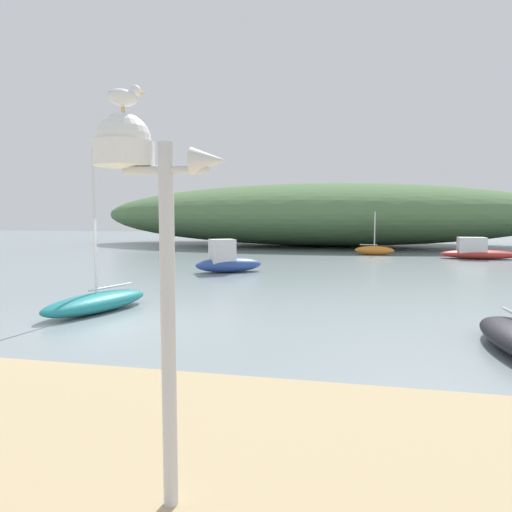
{
  "coord_description": "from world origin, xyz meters",
  "views": [
    {
      "loc": [
        5.45,
        -10.15,
        2.57
      ],
      "look_at": [
        2.43,
        3.59,
        1.36
      ],
      "focal_mm": 33.33,
      "sensor_mm": 36.0,
      "label": 1
    }
  ],
  "objects_px": {
    "motorboat_west_reach": "(477,251)",
    "sailboat_outer_mooring": "(374,250)",
    "mast_structure": "(140,189)",
    "seagull_on_radar": "(125,96)",
    "motorboat_inner_mooring": "(227,261)",
    "sailboat_far_right": "(97,301)"
  },
  "relations": [
    {
      "from": "motorboat_west_reach",
      "to": "sailboat_outer_mooring",
      "type": "relative_size",
      "value": 1.56
    },
    {
      "from": "mast_structure",
      "to": "seagull_on_radar",
      "type": "xyz_separation_m",
      "value": [
        -0.12,
        0.01,
        0.73
      ]
    },
    {
      "from": "mast_structure",
      "to": "sailboat_outer_mooring",
      "type": "height_order",
      "value": "mast_structure"
    },
    {
      "from": "motorboat_inner_mooring",
      "to": "sailboat_far_right",
      "type": "height_order",
      "value": "sailboat_far_right"
    },
    {
      "from": "sailboat_far_right",
      "to": "sailboat_outer_mooring",
      "type": "relative_size",
      "value": 1.53
    },
    {
      "from": "seagull_on_radar",
      "to": "motorboat_west_reach",
      "type": "xyz_separation_m",
      "value": [
        8.56,
        26.59,
        -3.05
      ]
    },
    {
      "from": "mast_structure",
      "to": "seagull_on_radar",
      "type": "bearing_deg",
      "value": 173.99
    },
    {
      "from": "motorboat_west_reach",
      "to": "sailboat_outer_mooring",
      "type": "height_order",
      "value": "sailboat_outer_mooring"
    },
    {
      "from": "seagull_on_radar",
      "to": "motorboat_west_reach",
      "type": "distance_m",
      "value": 28.1
    },
    {
      "from": "motorboat_west_reach",
      "to": "sailboat_far_right",
      "type": "bearing_deg",
      "value": -125.73
    },
    {
      "from": "motorboat_inner_mooring",
      "to": "mast_structure",
      "type": "bearing_deg",
      "value": -76.24
    },
    {
      "from": "motorboat_inner_mooring",
      "to": "sailboat_far_right",
      "type": "bearing_deg",
      "value": -95.67
    },
    {
      "from": "motorboat_west_reach",
      "to": "mast_structure",
      "type": "bearing_deg",
      "value": -107.6
    },
    {
      "from": "seagull_on_radar",
      "to": "sailboat_far_right",
      "type": "height_order",
      "value": "sailboat_far_right"
    },
    {
      "from": "mast_structure",
      "to": "sailboat_far_right",
      "type": "bearing_deg",
      "value": 123.32
    },
    {
      "from": "mast_structure",
      "to": "motorboat_inner_mooring",
      "type": "bearing_deg",
      "value": 103.76
    },
    {
      "from": "sailboat_far_right",
      "to": "sailboat_outer_mooring",
      "type": "distance_m",
      "value": 21.85
    },
    {
      "from": "mast_structure",
      "to": "motorboat_inner_mooring",
      "type": "height_order",
      "value": "mast_structure"
    },
    {
      "from": "mast_structure",
      "to": "motorboat_west_reach",
      "type": "height_order",
      "value": "mast_structure"
    },
    {
      "from": "seagull_on_radar",
      "to": "motorboat_west_reach",
      "type": "relative_size",
      "value": 0.07
    },
    {
      "from": "mast_structure",
      "to": "sailboat_far_right",
      "type": "height_order",
      "value": "sailboat_far_right"
    },
    {
      "from": "sailboat_far_right",
      "to": "sailboat_outer_mooring",
      "type": "height_order",
      "value": "sailboat_far_right"
    }
  ]
}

